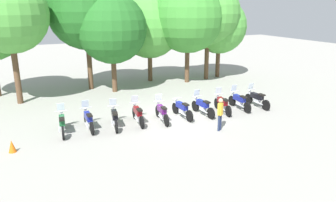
# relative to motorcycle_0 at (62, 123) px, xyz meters

# --- Properties ---
(ground_plane) EXTENTS (80.00, 80.00, 0.00)m
(ground_plane) POSITION_rel_motorcycle_0_xyz_m (5.71, -0.40, -0.52)
(ground_plane) COLOR #9E9B93
(motorcycle_0) EXTENTS (0.63, 2.19, 1.37)m
(motorcycle_0) POSITION_rel_motorcycle_0_xyz_m (0.00, 0.00, 0.00)
(motorcycle_0) COLOR black
(motorcycle_0) RESTS_ON ground_plane
(motorcycle_1) EXTENTS (0.62, 2.19, 1.37)m
(motorcycle_1) POSITION_rel_motorcycle_0_xyz_m (1.26, 0.02, 0.00)
(motorcycle_1) COLOR black
(motorcycle_1) RESTS_ON ground_plane
(motorcycle_2) EXTENTS (0.72, 2.17, 1.37)m
(motorcycle_2) POSITION_rel_motorcycle_0_xyz_m (2.54, -0.25, 0.00)
(motorcycle_2) COLOR black
(motorcycle_2) RESTS_ON ground_plane
(motorcycle_3) EXTENTS (0.62, 2.19, 1.37)m
(motorcycle_3) POSITION_rel_motorcycle_0_xyz_m (3.81, -0.21, 0.00)
(motorcycle_3) COLOR black
(motorcycle_3) RESTS_ON ground_plane
(motorcycle_4) EXTENTS (0.64, 2.19, 1.37)m
(motorcycle_4) POSITION_rel_motorcycle_0_xyz_m (5.08, -0.46, 0.00)
(motorcycle_4) COLOR black
(motorcycle_4) RESTS_ON ground_plane
(motorcycle_5) EXTENTS (0.62, 2.19, 0.99)m
(motorcycle_5) POSITION_rel_motorcycle_0_xyz_m (6.34, -0.37, -0.01)
(motorcycle_5) COLOR black
(motorcycle_5) RESTS_ON ground_plane
(motorcycle_6) EXTENTS (0.62, 2.19, 1.37)m
(motorcycle_6) POSITION_rel_motorcycle_0_xyz_m (7.61, -0.46, 0.00)
(motorcycle_6) COLOR black
(motorcycle_6) RESTS_ON ground_plane
(motorcycle_7) EXTENTS (0.69, 2.18, 1.37)m
(motorcycle_7) POSITION_rel_motorcycle_0_xyz_m (8.88, -0.55, 0.00)
(motorcycle_7) COLOR black
(motorcycle_7) RESTS_ON ground_plane
(motorcycle_8) EXTENTS (0.62, 2.19, 1.37)m
(motorcycle_8) POSITION_rel_motorcycle_0_xyz_m (10.15, -0.46, 0.00)
(motorcycle_8) COLOR black
(motorcycle_8) RESTS_ON ground_plane
(motorcycle_9) EXTENTS (0.62, 2.19, 1.37)m
(motorcycle_9) POSITION_rel_motorcycle_0_xyz_m (11.41, -0.53, 0.00)
(motorcycle_9) COLOR black
(motorcycle_9) RESTS_ON ground_plane
(person_0) EXTENTS (0.39, 0.30, 1.68)m
(person_0) POSITION_rel_motorcycle_0_xyz_m (7.15, -2.90, 0.46)
(person_0) COLOR #232D4C
(person_0) RESTS_ON ground_plane
(tree_1) EXTENTS (4.66, 4.66, 7.83)m
(tree_1) POSITION_rel_motorcycle_0_xyz_m (-1.81, 6.35, 4.96)
(tree_1) COLOR brown
(tree_1) RESTS_ON ground_plane
(tree_2) EXTENTS (5.39, 5.39, 8.30)m
(tree_2) POSITION_rel_motorcycle_0_xyz_m (3.08, 8.17, 5.08)
(tree_2) COLOR brown
(tree_2) RESTS_ON ground_plane
(tree_3) EXTENTS (4.83, 4.83, 6.89)m
(tree_3) POSITION_rel_motorcycle_0_xyz_m (4.47, 6.65, 3.95)
(tree_3) COLOR brown
(tree_3) RESTS_ON ground_plane
(tree_4) EXTENTS (5.01, 5.01, 6.91)m
(tree_4) POSITION_rel_motorcycle_0_xyz_m (8.09, 8.82, 3.88)
(tree_4) COLOR brown
(tree_4) RESTS_ON ground_plane
(tree_5) EXTENTS (5.56, 5.56, 7.94)m
(tree_5) POSITION_rel_motorcycle_0_xyz_m (10.63, 7.14, 4.63)
(tree_5) COLOR brown
(tree_5) RESTS_ON ground_plane
(tree_6) EXTENTS (5.14, 5.14, 7.96)m
(tree_6) POSITION_rel_motorcycle_0_xyz_m (12.64, 7.46, 4.86)
(tree_6) COLOR brown
(tree_6) RESTS_ON ground_plane
(tree_7) EXTENTS (4.56, 4.56, 6.60)m
(tree_7) POSITION_rel_motorcycle_0_xyz_m (13.99, 7.83, 3.79)
(tree_7) COLOR brown
(tree_7) RESTS_ON ground_plane
(traffic_cone) EXTENTS (0.32, 0.32, 0.55)m
(traffic_cone) POSITION_rel_motorcycle_0_xyz_m (-2.24, -1.31, -0.24)
(traffic_cone) COLOR orange
(traffic_cone) RESTS_ON ground_plane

